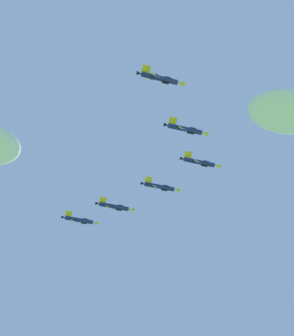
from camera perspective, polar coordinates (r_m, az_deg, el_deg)
cloud_near_formation at (r=188.60m, az=18.94°, el=7.21°), size 37.05×21.62×9.52m
fighter_jet_lead at (r=157.73m, az=7.27°, el=0.78°), size 15.94×7.67×7.46m
fighter_jet_left_wing at (r=163.64m, az=1.80°, el=-2.59°), size 15.94×7.41×7.69m
fighter_jet_right_wing at (r=143.52m, az=5.35°, el=5.31°), size 15.94×6.97×8.04m
fighter_jet_left_outer at (r=168.18m, az=-4.47°, el=-5.31°), size 15.94×7.50×7.61m
fighter_jet_right_outer at (r=135.91m, az=1.84°, el=12.17°), size 15.94×7.24×7.83m
fighter_jet_trail_slot at (r=180.56m, az=-9.22°, el=-7.07°), size 15.94×7.54×7.57m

